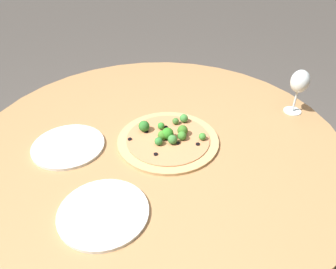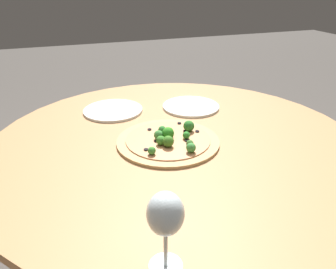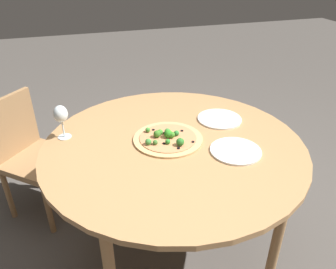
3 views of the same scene
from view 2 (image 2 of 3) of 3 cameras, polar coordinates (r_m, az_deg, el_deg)
The scene contains 5 objects.
dining_table at distance 1.18m, azimuth 1.46°, elevation -3.73°, with size 1.30×1.30×0.78m.
pizza at distance 1.11m, azimuth 0.15°, elevation -0.91°, with size 0.35×0.35×0.06m.
wine_glass at distance 0.61m, azimuth -0.45°, elevation -14.08°, with size 0.07×0.07×0.18m.
plate_near at distance 1.39m, azimuth -9.54°, elevation 4.20°, with size 0.25×0.25×0.01m.
plate_far at distance 1.42m, azimuth 4.00°, elevation 4.92°, with size 0.24×0.24×0.01m.
Camera 2 is at (-0.95, 0.36, 1.30)m, focal length 35.00 mm.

